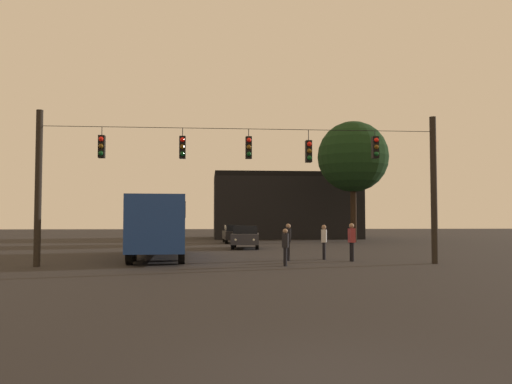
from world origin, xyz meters
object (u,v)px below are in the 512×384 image
pedestrian_crossing_left (288,240)px  pedestrian_crossing_center (352,240)px  city_bus (160,221)px  car_near_right (245,237)px  pedestrian_crossing_right (324,240)px  car_far_left (235,233)px  pedestrian_near_bus (285,245)px  tree_left_silhouette (353,157)px

pedestrian_crossing_left → pedestrian_crossing_center: (2.87, -0.67, 0.01)m
pedestrian_crossing_center → city_bus: bearing=160.1°
car_near_right → pedestrian_crossing_right: pedestrian_crossing_right is taller
pedestrian_crossing_left → car_far_left: bearing=94.5°
pedestrian_crossing_right → pedestrian_crossing_center: bearing=-50.2°
car_far_left → pedestrian_crossing_right: pedestrian_crossing_right is taller
city_bus → pedestrian_crossing_right: city_bus is taller
pedestrian_near_bus → tree_left_silhouette: (9.36, 23.60, 6.53)m
pedestrian_crossing_center → pedestrian_crossing_right: (-1.04, 1.24, -0.06)m
city_bus → pedestrian_crossing_center: bearing=-19.9°
car_near_right → pedestrian_crossing_center: pedestrian_crossing_center is taller
car_far_left → pedestrian_near_bus: pedestrian_near_bus is taller
city_bus → pedestrian_near_bus: (5.67, -5.56, -0.99)m
city_bus → car_near_right: bearing=59.8°
car_near_right → tree_left_silhouette: 15.33m
pedestrian_crossing_left → city_bus: bearing=157.2°
pedestrian_crossing_right → city_bus: bearing=165.7°
pedestrian_near_bus → car_near_right: bearing=92.8°
tree_left_silhouette → city_bus: bearing=-129.8°
pedestrian_crossing_left → pedestrian_crossing_center: bearing=-13.2°
car_far_left → pedestrian_crossing_right: 19.50m
pedestrian_crossing_left → pedestrian_near_bus: size_ratio=1.12×
pedestrian_crossing_left → pedestrian_near_bus: pedestrian_crossing_left is taller
pedestrian_crossing_left → pedestrian_crossing_right: size_ratio=1.04×
pedestrian_crossing_right → pedestrian_near_bus: (-2.40, -3.51, -0.08)m
car_near_right → pedestrian_crossing_center: size_ratio=2.53×
pedestrian_near_bus → pedestrian_crossing_right: bearing=55.7°
car_far_left → pedestrian_crossing_right: size_ratio=2.62×
car_far_left → car_near_right: bearing=-88.0°
pedestrian_crossing_left → pedestrian_crossing_right: pedestrian_crossing_left is taller
city_bus → car_far_left: (4.67, 17.16, -1.07)m
car_far_left → pedestrian_crossing_right: bearing=-80.0°
pedestrian_crossing_center → pedestrian_near_bus: pedestrian_crossing_center is taller
pedestrian_crossing_center → pedestrian_near_bus: size_ratio=1.13×
pedestrian_crossing_left → pedestrian_crossing_right: bearing=17.2°
pedestrian_near_bus → pedestrian_crossing_center: bearing=33.5°
tree_left_silhouette → pedestrian_near_bus: bearing=-111.6°
pedestrian_crossing_right → car_near_right: bearing=106.3°
city_bus → tree_left_silhouette: tree_left_silhouette is taller
car_far_left → pedestrian_near_bus: (1.00, -22.72, 0.08)m
pedestrian_crossing_center → car_near_right: bearing=109.2°
car_far_left → tree_left_silhouette: 12.32m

